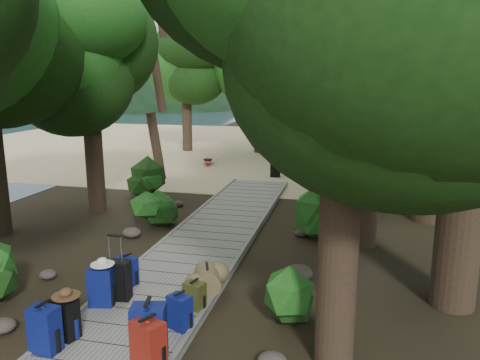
% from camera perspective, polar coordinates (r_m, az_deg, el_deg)
% --- Properties ---
extents(ground, '(120.00, 120.00, 0.00)m').
position_cam_1_polar(ground, '(10.51, -4.81, -8.68)').
color(ground, black).
rests_on(ground, ground).
extents(sand_beach, '(40.00, 22.00, 0.02)m').
position_cam_1_polar(sand_beach, '(25.78, 6.28, 3.83)').
color(sand_beach, tan).
rests_on(sand_beach, ground).
extents(distant_hill, '(32.00, 16.00, 12.00)m').
position_cam_1_polar(distant_hill, '(71.81, -23.85, 8.22)').
color(distant_hill, black).
rests_on(distant_hill, ground).
extents(boardwalk, '(2.00, 12.00, 0.12)m').
position_cam_1_polar(boardwalk, '(11.38, -3.25, -6.66)').
color(boardwalk, gray).
rests_on(boardwalk, ground).
extents(backpack_left_a, '(0.41, 0.31, 0.71)m').
position_cam_1_polar(backpack_left_a, '(7.09, -22.74, -16.21)').
color(backpack_left_a, navy).
rests_on(backpack_left_a, boardwalk).
extents(backpack_left_b, '(0.41, 0.33, 0.66)m').
position_cam_1_polar(backpack_left_b, '(7.33, -20.56, -15.31)').
color(backpack_left_b, black).
rests_on(backpack_left_b, boardwalk).
extents(backpack_left_c, '(0.44, 0.35, 0.72)m').
position_cam_1_polar(backpack_left_c, '(8.09, -16.58, -12.09)').
color(backpack_left_c, navy).
rests_on(backpack_left_c, boardwalk).
extents(backpack_left_d, '(0.44, 0.39, 0.56)m').
position_cam_1_polar(backpack_left_d, '(8.77, -13.68, -10.53)').
color(backpack_left_d, navy).
rests_on(backpack_left_d, boardwalk).
extents(backpack_right_a, '(0.48, 0.43, 0.72)m').
position_cam_1_polar(backpack_right_a, '(6.36, -11.12, -18.88)').
color(backpack_right_a, maroon).
rests_on(backpack_right_a, boardwalk).
extents(backpack_right_b, '(0.51, 0.41, 0.81)m').
position_cam_1_polar(backpack_right_b, '(6.56, -11.05, -17.37)').
color(backpack_right_b, navy).
rests_on(backpack_right_b, boardwalk).
extents(backpack_right_c, '(0.40, 0.35, 0.57)m').
position_cam_1_polar(backpack_right_c, '(7.21, -7.36, -15.47)').
color(backpack_right_c, navy).
rests_on(backpack_right_c, boardwalk).
extents(backpack_right_d, '(0.37, 0.31, 0.49)m').
position_cam_1_polar(backpack_right_d, '(7.75, -5.57, -13.69)').
color(backpack_right_d, '#40421A').
rests_on(backpack_right_d, boardwalk).
extents(duffel_right_khaki, '(0.63, 0.75, 0.43)m').
position_cam_1_polar(duffel_right_khaki, '(8.34, -4.00, -11.91)').
color(duffel_right_khaki, olive).
rests_on(duffel_right_khaki, boardwalk).
extents(suitcase_on_boardwalk, '(0.46, 0.29, 0.68)m').
position_cam_1_polar(suitcase_on_boardwalk, '(8.23, -14.75, -11.72)').
color(suitcase_on_boardwalk, black).
rests_on(suitcase_on_boardwalk, boardwalk).
extents(lone_suitcase_on_sand, '(0.42, 0.29, 0.61)m').
position_cam_1_polar(lone_suitcase_on_sand, '(18.15, 4.33, 1.35)').
color(lone_suitcase_on_sand, black).
rests_on(lone_suitcase_on_sand, sand_beach).
extents(hat_brown, '(0.39, 0.39, 0.12)m').
position_cam_1_polar(hat_brown, '(7.13, -20.48, -12.68)').
color(hat_brown, '#51351E').
rests_on(hat_brown, backpack_left_b).
extents(hat_white, '(0.38, 0.38, 0.13)m').
position_cam_1_polar(hat_white, '(7.88, -16.45, -9.43)').
color(hat_white, silver).
rests_on(hat_white, backpack_left_c).
extents(kayak, '(1.35, 2.96, 0.29)m').
position_cam_1_polar(kayak, '(20.94, -3.93, 2.37)').
color(kayak, '#A5110E').
rests_on(kayak, sand_beach).
extents(sun_lounger, '(0.98, 2.05, 0.64)m').
position_cam_1_polar(sun_lounger, '(18.76, 14.48, 1.38)').
color(sun_lounger, silver).
rests_on(sun_lounger, sand_beach).
extents(tree_right_a, '(4.41, 4.41, 7.34)m').
position_cam_1_polar(tree_right_a, '(5.78, 12.80, 11.23)').
color(tree_right_a, black).
rests_on(tree_right_a, ground).
extents(tree_right_c, '(5.15, 5.15, 8.91)m').
position_cam_1_polar(tree_right_c, '(10.62, 15.93, 15.62)').
color(tree_right_c, black).
rests_on(tree_right_c, ground).
extents(tree_right_e, '(5.06, 5.06, 9.10)m').
position_cam_1_polar(tree_right_e, '(16.16, 19.17, 14.45)').
color(tree_right_e, black).
rests_on(tree_right_e, ground).
extents(tree_right_f, '(5.55, 5.55, 9.91)m').
position_cam_1_polar(tree_right_f, '(19.52, 23.93, 14.79)').
color(tree_right_f, black).
rests_on(tree_right_f, ground).
extents(tree_left_c, '(4.13, 4.13, 7.18)m').
position_cam_1_polar(tree_left_c, '(13.78, -17.89, 11.03)').
color(tree_left_c, black).
rests_on(tree_left_c, ground).
extents(tree_back_a, '(5.01, 5.01, 8.67)m').
position_cam_1_polar(tree_back_a, '(24.08, 2.54, 13.63)').
color(tree_back_a, black).
rests_on(tree_back_a, ground).
extents(tree_back_b, '(6.22, 6.22, 11.11)m').
position_cam_1_polar(tree_back_b, '(25.37, 11.00, 16.11)').
color(tree_back_b, black).
rests_on(tree_back_b, ground).
extents(tree_back_c, '(4.80, 4.80, 8.65)m').
position_cam_1_polar(tree_back_c, '(24.68, 18.50, 12.97)').
color(tree_back_c, black).
rests_on(tree_back_c, ground).
extents(tree_back_d, '(4.36, 4.36, 7.26)m').
position_cam_1_polar(tree_back_d, '(24.76, -6.59, 11.89)').
color(tree_back_d, black).
rests_on(tree_back_d, ground).
extents(palm_right_a, '(3.89, 3.89, 6.63)m').
position_cam_1_polar(palm_right_a, '(14.70, 14.01, 10.21)').
color(palm_right_a, '#174112').
rests_on(palm_right_a, ground).
extents(palm_right_b, '(3.95, 3.95, 7.63)m').
position_cam_1_polar(palm_right_b, '(20.68, 18.06, 11.85)').
color(palm_right_b, '#174112').
rests_on(palm_right_b, ground).
extents(palm_right_c, '(4.86, 4.86, 7.74)m').
position_cam_1_polar(palm_right_c, '(21.19, 12.21, 12.31)').
color(palm_right_c, '#174112').
rests_on(palm_right_c, ground).
extents(palm_left_a, '(4.85, 4.85, 7.71)m').
position_cam_1_polar(palm_left_a, '(17.73, -10.90, 12.39)').
color(palm_left_a, '#174112').
rests_on(palm_left_a, ground).
extents(rock_left_a, '(0.39, 0.35, 0.21)m').
position_cam_1_polar(rock_left_a, '(8.19, -26.91, -15.56)').
color(rock_left_a, '#4C473F').
rests_on(rock_left_a, ground).
extents(rock_left_b, '(0.32, 0.29, 0.18)m').
position_cam_1_polar(rock_left_b, '(9.81, -22.36, -10.60)').
color(rock_left_b, '#4C473F').
rests_on(rock_left_b, ground).
extents(rock_left_c, '(0.45, 0.41, 0.25)m').
position_cam_1_polar(rock_left_c, '(11.62, -13.06, -6.25)').
color(rock_left_c, '#4C473F').
rests_on(rock_left_c, ground).
extents(rock_left_d, '(0.32, 0.29, 0.18)m').
position_cam_1_polar(rock_left_d, '(14.12, -7.54, -2.88)').
color(rock_left_d, '#4C473F').
rests_on(rock_left_d, ground).
extents(rock_right_b, '(0.52, 0.47, 0.29)m').
position_cam_1_polar(rock_right_b, '(9.12, 7.20, -11.12)').
color(rock_right_b, '#4C473F').
rests_on(rock_right_b, ground).
extents(rock_right_c, '(0.32, 0.29, 0.18)m').
position_cam_1_polar(rock_right_c, '(11.50, 7.44, -6.40)').
color(rock_right_c, '#4C473F').
rests_on(rock_right_c, ground).
extents(rock_right_d, '(0.58, 0.52, 0.32)m').
position_cam_1_polar(rock_right_d, '(13.76, 12.13, -3.14)').
color(rock_right_d, '#4C473F').
rests_on(rock_right_d, ground).
extents(shrub_left_b, '(1.00, 1.00, 0.90)m').
position_cam_1_polar(shrub_left_b, '(12.24, -10.40, -3.59)').
color(shrub_left_b, '#1E5318').
rests_on(shrub_left_b, ground).
extents(shrub_left_c, '(1.26, 1.26, 1.13)m').
position_cam_1_polar(shrub_left_c, '(15.19, -11.34, -0.08)').
color(shrub_left_c, '#1E5318').
rests_on(shrub_left_c, ground).
extents(shrub_right_a, '(0.87, 0.87, 0.79)m').
position_cam_1_polar(shrub_right_a, '(7.52, 6.64, -14.31)').
color(shrub_right_a, '#1E5318').
rests_on(shrub_right_a, ground).
extents(shrub_right_b, '(1.20, 1.20, 1.08)m').
position_cam_1_polar(shrub_right_b, '(11.57, 8.57, -3.97)').
color(shrub_right_b, '#1E5318').
rests_on(shrub_right_b, ground).
extents(shrub_right_c, '(0.75, 0.75, 0.67)m').
position_cam_1_polar(shrub_right_c, '(15.67, 10.26, -0.53)').
color(shrub_right_c, '#1E5318').
rests_on(shrub_right_c, ground).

